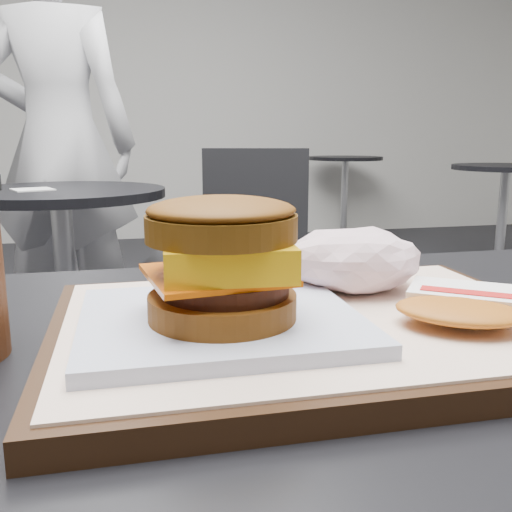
% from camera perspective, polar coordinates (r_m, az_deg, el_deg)
% --- Properties ---
extents(serving_tray, '(0.38, 0.28, 0.02)m').
position_cam_1_polar(serving_tray, '(0.43, 5.63, -7.14)').
color(serving_tray, black).
rests_on(serving_tray, customer_table).
extents(breakfast_sandwich, '(0.19, 0.17, 0.09)m').
position_cam_1_polar(breakfast_sandwich, '(0.38, -3.41, -1.89)').
color(breakfast_sandwich, white).
rests_on(breakfast_sandwich, serving_tray).
extents(hash_brown, '(0.14, 0.13, 0.02)m').
position_cam_1_polar(hash_brown, '(0.44, 20.27, -4.63)').
color(hash_brown, white).
rests_on(hash_brown, serving_tray).
extents(crumpled_wrapper, '(0.12, 0.10, 0.05)m').
position_cam_1_polar(crumpled_wrapper, '(0.50, 9.67, -0.33)').
color(crumpled_wrapper, white).
rests_on(crumpled_wrapper, serving_tray).
extents(neighbor_table, '(0.70, 0.70, 0.75)m').
position_cam_1_polar(neighbor_table, '(2.06, -18.66, 0.84)').
color(neighbor_table, black).
rests_on(neighbor_table, ground).
extents(napkin, '(0.16, 0.16, 0.00)m').
position_cam_1_polar(napkin, '(2.02, -21.43, 6.21)').
color(napkin, white).
rests_on(napkin, neighbor_table).
extents(neighbor_chair, '(0.65, 0.52, 0.88)m').
position_cam_1_polar(neighbor_chair, '(2.18, -3.19, 0.93)').
color(neighbor_chair, '#95959A').
rests_on(neighbor_chair, ground).
extents(patron, '(0.75, 0.60, 1.79)m').
position_cam_1_polar(patron, '(2.59, -19.09, 10.65)').
color(patron, silver).
rests_on(patron, ground).
extents(bg_table_near, '(0.66, 0.66, 0.75)m').
position_cam_1_polar(bg_table_near, '(3.95, 23.56, 5.63)').
color(bg_table_near, black).
rests_on(bg_table_near, ground).
extents(bg_table_far, '(0.66, 0.66, 0.75)m').
position_cam_1_polar(bg_table_far, '(5.25, 8.88, 7.75)').
color(bg_table_far, black).
rests_on(bg_table_far, ground).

